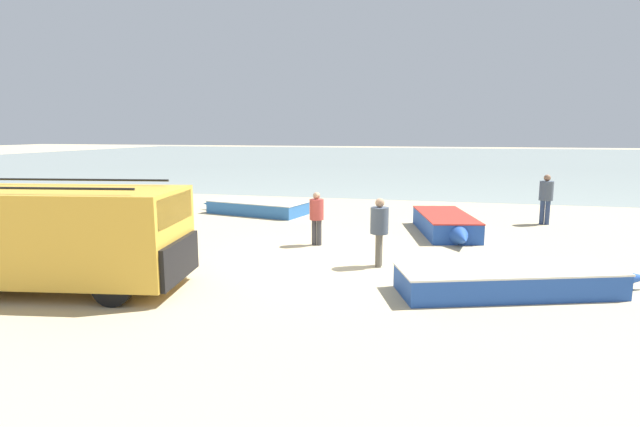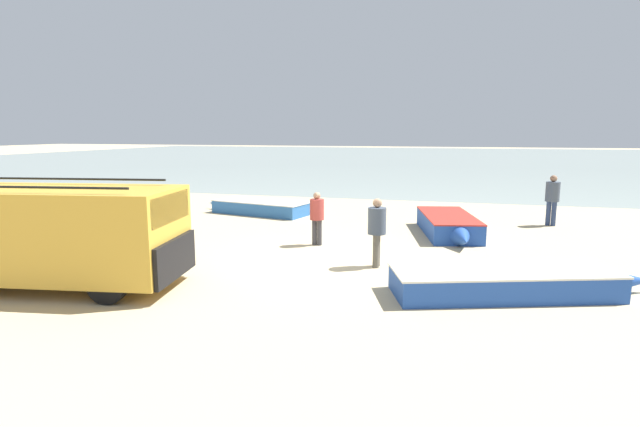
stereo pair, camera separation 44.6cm
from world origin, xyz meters
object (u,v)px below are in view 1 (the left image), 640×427
at_px(parked_van, 61,234).
at_px(fisherman_3, 546,195).
at_px(fishing_rowboat_0, 255,207).
at_px(fishing_rowboat_1, 515,280).
at_px(fishing_rowboat_2, 446,224).
at_px(fisherman_0, 379,226).
at_px(fisherman_2, 317,214).

height_order(parked_van, fisherman_3, parked_van).
xyz_separation_m(parked_van, fishing_rowboat_0, (0.40, 10.33, -0.93)).
height_order(fishing_rowboat_1, fishing_rowboat_2, fishing_rowboat_2).
xyz_separation_m(fishing_rowboat_2, fisherman_0, (-1.67, -4.51, 0.71)).
distance_m(fishing_rowboat_0, fisherman_2, 6.35).
distance_m(fishing_rowboat_1, fisherman_3, 8.87).
height_order(fishing_rowboat_0, fisherman_2, fisherman_2).
distance_m(fishing_rowboat_2, fisherman_3, 4.44).
relative_size(fishing_rowboat_0, fisherman_2, 3.10).
relative_size(fishing_rowboat_1, fisherman_3, 3.04).
distance_m(parked_van, fishing_rowboat_0, 10.38).
bearing_deg(fisherman_3, fisherman_0, -12.14).
bearing_deg(fisherman_0, fishing_rowboat_1, -24.40).
height_order(fisherman_2, fisherman_3, fisherman_3).
xyz_separation_m(fishing_rowboat_1, fishing_rowboat_2, (-1.35, 5.95, 0.05)).
bearing_deg(fishing_rowboat_0, fishing_rowboat_2, 175.10).
height_order(parked_van, fisherman_2, parked_van).
relative_size(fishing_rowboat_0, fisherman_3, 2.71).
bearing_deg(fishing_rowboat_2, parked_van, -57.56).
relative_size(parked_van, fishing_rowboat_1, 0.98).
height_order(fishing_rowboat_1, fisherman_0, fisherman_0).
bearing_deg(fishing_rowboat_2, fisherman_3, 114.58).
bearing_deg(parked_van, fishing_rowboat_0, 78.84).
height_order(fishing_rowboat_2, fisherman_2, fisherman_2).
relative_size(parked_van, fishing_rowboat_0, 1.10).
bearing_deg(fishing_rowboat_0, parked_van, 100.66).
height_order(fishing_rowboat_0, fisherman_0, fisherman_0).
relative_size(fishing_rowboat_2, fisherman_3, 2.55).
bearing_deg(fisherman_0, parked_van, -150.75).
bearing_deg(fishing_rowboat_2, fishing_rowboat_0, -119.93).
bearing_deg(fisherman_0, fishing_rowboat_0, 131.61).
height_order(fishing_rowboat_1, fisherman_2, fisherman_2).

